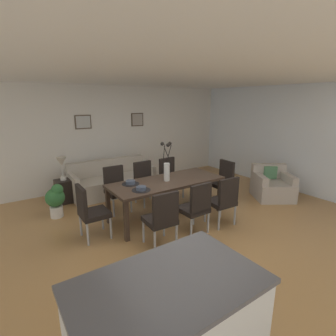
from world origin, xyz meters
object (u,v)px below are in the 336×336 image
dining_chair_far_right (145,180)px  dining_chair_head_west (89,210)px  bowl_near_left (141,188)px  table_lamp (62,164)px  potted_plant (56,199)px  dining_chair_mid_left (224,199)px  sofa (112,182)px  side_table (65,191)px  dining_chair_near_left (162,217)px  bowl_near_right (130,182)px  centerpiece_vase (167,166)px  framed_picture_left (83,122)px  dining_chair_head_east (223,179)px  armchair (272,186)px  dining_chair_mid_right (170,176)px  framed_picture_center (137,120)px  dining_chair_near_right (116,187)px  dining_table (167,184)px

dining_chair_far_right → dining_chair_head_west: (-1.51, -0.86, 0.00)m
bowl_near_left → table_lamp: size_ratio=0.33×
dining_chair_head_west → potted_plant: dining_chair_head_west is taller
dining_chair_mid_left → potted_plant: 3.19m
dining_chair_mid_left → sofa: (-0.99, 2.75, -0.23)m
dining_chair_head_west → side_table: 1.90m
sofa → potted_plant: size_ratio=2.94×
dining_chair_mid_left → potted_plant: dining_chair_mid_left is taller
dining_chair_near_left → dining_chair_far_right: same height
sofa → bowl_near_right: bearing=-100.5°
centerpiece_vase → framed_picture_left: framed_picture_left is taller
dining_chair_head_east → armchair: (1.11, -0.52, -0.23)m
dining_chair_mid_right → dining_chair_far_right: bearing=179.9°
dining_chair_head_west → framed_picture_left: 2.90m
side_table → potted_plant: bearing=-114.2°
bowl_near_left → framed_picture_center: (1.40, 2.76, 0.93)m
dining_chair_head_east → framed_picture_center: bearing=106.5°
dining_chair_head_east → bowl_near_right: (-2.16, 0.21, 0.27)m
dining_chair_mid_left → bowl_near_left: size_ratio=5.41×
dining_chair_head_west → framed_picture_center: (2.24, 2.54, 1.20)m
dining_chair_head_west → bowl_near_left: size_ratio=5.41×
dining_chair_near_left → armchair: size_ratio=0.83×
dining_chair_near_right → framed_picture_center: bearing=50.3°
dining_chair_head_east → dining_chair_near_right: bearing=158.7°
dining_chair_near_left → bowl_near_left: (0.00, 0.65, 0.27)m
dining_table → dining_chair_near_left: 1.09m
dining_chair_mid_right → centerpiece_vase: 1.22m
dining_chair_near_right → dining_chair_head_east: bearing=-21.3°
dining_chair_head_east → sofa: 2.65m
dining_chair_mid_left → armchair: dining_chair_mid_left is taller
dining_table → dining_chair_head_west: bearing=179.4°
bowl_near_left → bowl_near_right: (0.00, 0.40, 0.00)m
dining_chair_far_right → dining_chair_mid_right: bearing=-0.1°
framed_picture_center → side_table: bearing=-163.5°
dining_chair_head_west → dining_chair_head_east: bearing=-0.5°
centerpiece_vase → dining_chair_far_right: bearing=88.7°
dining_chair_near_right → framed_picture_center: framed_picture_center is taller
framed_picture_left → framed_picture_center: size_ratio=1.10×
side_table → armchair: armchair is taller
dining_chair_near_right → table_lamp: size_ratio=1.80×
dining_chair_near_right → potted_plant: (-1.10, 0.36, -0.14)m
dining_chair_mid_left → dining_chair_head_west: same height
dining_chair_far_right → potted_plant: size_ratio=1.37×
sofa → dining_chair_head_west: bearing=-121.5°
dining_chair_far_right → potted_plant: (-1.80, 0.32, -0.14)m
dining_chair_near_left → table_lamp: (-0.81, 2.75, 0.38)m
bowl_near_left → potted_plant: bearing=128.6°
centerpiece_vase → bowl_near_right: centerpiece_vase is taller
dining_chair_head_west → dining_table: bearing=-0.6°
dining_chair_near_right → dining_chair_head_west: same height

